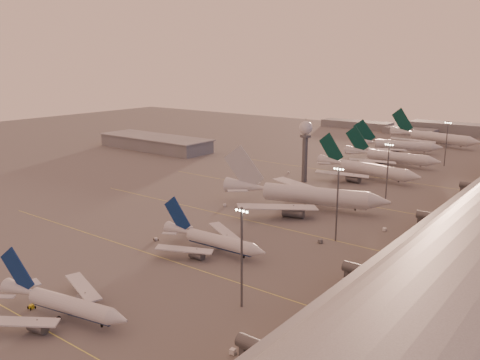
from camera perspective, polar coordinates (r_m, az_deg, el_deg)
The scene contains 24 objects.
ground at distance 164.74m, azimuth -16.26°, elevation -7.80°, with size 700.00×700.00×0.00m, color #595656.
taxiway_markings at distance 183.36m, azimuth 3.81°, elevation -5.08°, with size 180.00×185.25×0.02m.
hangar at distance 340.28m, azimuth -9.50°, elevation 4.16°, with size 82.00×27.00×8.50m.
radar_tower at distance 244.36m, azimuth 7.35°, elevation 4.57°, with size 6.40×6.40×31.10m.
mast_a at distance 120.47m, azimuth 0.18°, elevation -8.20°, with size 3.60×0.56×25.00m.
mast_b at distance 166.62m, azimuth 10.87°, elevation -2.27°, with size 3.60×0.56×25.00m.
mast_c at distance 217.67m, azimuth 16.23°, elevation 1.12°, with size 3.60×0.56×25.00m.
mast_d at distance 302.72m, azimuth 22.16°, elevation 4.01°, with size 3.60×0.56×25.00m.
distant_horizon at distance 435.62m, azimuth 20.78°, elevation 5.42°, with size 165.00×37.50×9.00m.
narrowbody_near at distance 126.58m, azimuth -19.25°, elevation -13.21°, with size 37.55×29.70×14.79m.
narrowbody_mid at distance 158.01m, azimuth -3.04°, elevation -6.98°, with size 39.04×31.15×15.25m.
widebody_white at distance 203.52m, azimuth 7.24°, elevation -2.06°, with size 66.45×52.54×23.95m.
greentail_a at distance 259.59m, azimuth 14.07°, elevation 0.92°, with size 57.51×46.18×20.93m.
greentail_b at distance 297.14m, azimuth 16.61°, elevation 2.30°, with size 56.04×45.25×20.35m.
greentail_c at distance 338.81m, azimuth 17.23°, elevation 3.57°, with size 54.84×43.78×20.26m.
greentail_d at distance 374.56m, azimuth 20.91°, elevation 4.29°, with size 65.56×52.42×24.09m.
gsv_tug_near at distance 134.45m, azimuth -22.36°, elevation -13.05°, with size 2.13×3.40×0.95m.
gsv_catering_a at distance 107.30m, azimuth -0.71°, elevation -18.00°, with size 5.72×3.29×4.42m.
gsv_tug_mid at distance 170.08m, azimuth -9.41°, elevation -6.58°, with size 3.59×2.93×0.89m.
gsv_truck_b at distance 167.00m, azimuth 9.13°, elevation -6.66°, with size 6.53×3.98×2.48m.
gsv_truck_c at distance 205.41m, azimuth -1.62°, elevation -2.69°, with size 5.18×5.13×2.17m.
gsv_catering_b at distance 183.02m, azimuth 16.01°, elevation -4.89°, with size 5.72×3.13×4.48m.
gsv_truck_d at distance 265.95m, azimuth 5.47°, elevation 0.96°, with size 3.12×4.96×1.89m.
gsv_tug_hangar at distance 264.99m, azimuth 18.78°, elevation 0.16°, with size 4.48×4.09×1.10m.
Camera 1 is at (125.69, -89.18, 58.19)m, focal length 38.00 mm.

